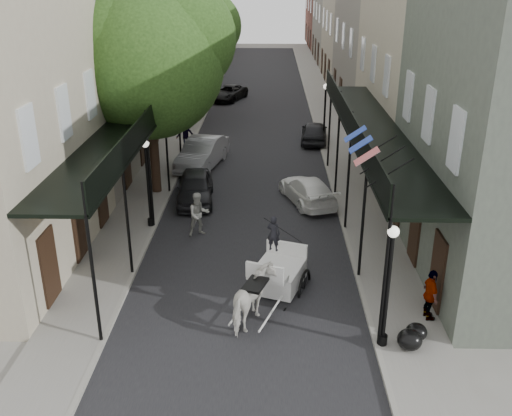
# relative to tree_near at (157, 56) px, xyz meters

# --- Properties ---
(ground) EXTENTS (140.00, 140.00, 0.00)m
(ground) POSITION_rel_tree_near_xyz_m (4.20, -10.18, -6.49)
(ground) COLOR gray
(ground) RESTS_ON ground
(road) EXTENTS (8.00, 90.00, 0.01)m
(road) POSITION_rel_tree_near_xyz_m (4.20, 9.82, -6.48)
(road) COLOR black
(road) RESTS_ON ground
(sidewalk_left) EXTENTS (2.20, 90.00, 0.12)m
(sidewalk_left) POSITION_rel_tree_near_xyz_m (-0.80, 9.82, -6.43)
(sidewalk_left) COLOR gray
(sidewalk_left) RESTS_ON ground
(sidewalk_right) EXTENTS (2.20, 90.00, 0.12)m
(sidewalk_right) POSITION_rel_tree_near_xyz_m (9.20, 9.82, -6.43)
(sidewalk_right) COLOR gray
(sidewalk_right) RESTS_ON ground
(building_row_left) EXTENTS (5.00, 80.00, 10.50)m
(building_row_left) POSITION_rel_tree_near_xyz_m (-4.40, 19.82, -1.24)
(building_row_left) COLOR #ABA189
(building_row_left) RESTS_ON ground
(building_row_right) EXTENTS (5.00, 80.00, 10.50)m
(building_row_right) POSITION_rel_tree_near_xyz_m (12.80, 19.82, -1.24)
(building_row_right) COLOR gray
(building_row_right) RESTS_ON ground
(gallery_left) EXTENTS (2.20, 18.05, 4.88)m
(gallery_left) POSITION_rel_tree_near_xyz_m (-0.59, -3.20, -2.44)
(gallery_left) COLOR black
(gallery_left) RESTS_ON sidewalk_left
(gallery_right) EXTENTS (2.20, 18.05, 4.88)m
(gallery_right) POSITION_rel_tree_near_xyz_m (8.99, -3.20, -2.44)
(gallery_right) COLOR black
(gallery_right) RESTS_ON sidewalk_right
(tree_near) EXTENTS (7.31, 6.80, 9.63)m
(tree_near) POSITION_rel_tree_near_xyz_m (0.00, 0.00, 0.00)
(tree_near) COLOR #382619
(tree_near) RESTS_ON sidewalk_left
(tree_far) EXTENTS (6.45, 6.00, 8.61)m
(tree_far) POSITION_rel_tree_near_xyz_m (-0.05, 14.00, -0.65)
(tree_far) COLOR #382619
(tree_far) RESTS_ON sidewalk_left
(lamppost_right_near) EXTENTS (0.32, 0.32, 3.71)m
(lamppost_right_near) POSITION_rel_tree_near_xyz_m (8.30, -12.18, -4.44)
(lamppost_right_near) COLOR black
(lamppost_right_near) RESTS_ON sidewalk_right
(lamppost_left) EXTENTS (0.32, 0.32, 3.71)m
(lamppost_left) POSITION_rel_tree_near_xyz_m (0.10, -4.18, -4.44)
(lamppost_left) COLOR black
(lamppost_left) RESTS_ON sidewalk_left
(lamppost_right_far) EXTENTS (0.32, 0.32, 3.71)m
(lamppost_right_far) POSITION_rel_tree_near_xyz_m (8.30, 7.82, -4.44)
(lamppost_right_far) COLOR black
(lamppost_right_far) RESTS_ON sidewalk_right
(horse) EXTENTS (1.56, 2.25, 1.73)m
(horse) POSITION_rel_tree_near_xyz_m (4.60, -11.06, -5.62)
(horse) COLOR silver
(horse) RESTS_ON ground
(carriage) EXTENTS (2.34, 2.89, 2.90)m
(carriage) POSITION_rel_tree_near_xyz_m (5.50, -8.51, -5.36)
(carriage) COLOR black
(carriage) RESTS_ON ground
(pedestrian_walking) EXTENTS (1.08, 0.98, 1.82)m
(pedestrian_walking) POSITION_rel_tree_near_xyz_m (2.20, -4.80, -5.58)
(pedestrian_walking) COLOR #A6A79D
(pedestrian_walking) RESTS_ON ground
(pedestrian_sidewalk_left) EXTENTS (1.22, 0.86, 1.72)m
(pedestrian_sidewalk_left) POSITION_rel_tree_near_xyz_m (-0.00, 7.13, -5.51)
(pedestrian_sidewalk_left) COLOR gray
(pedestrian_sidewalk_left) RESTS_ON sidewalk_left
(pedestrian_sidewalk_right) EXTENTS (0.49, 1.00, 1.65)m
(pedestrian_sidewalk_right) POSITION_rel_tree_near_xyz_m (9.93, -10.83, -5.54)
(pedestrian_sidewalk_right) COLOR gray
(pedestrian_sidewalk_right) RESTS_ON sidewalk_right
(car_left_near) EXTENTS (1.95, 4.14, 1.37)m
(car_left_near) POSITION_rel_tree_near_xyz_m (1.60, -1.18, -5.80)
(car_left_near) COLOR black
(car_left_near) RESTS_ON ground
(car_left_mid) EXTENTS (2.67, 5.05, 1.58)m
(car_left_mid) POSITION_rel_tree_near_xyz_m (1.36, 3.82, -5.70)
(car_left_mid) COLOR #99999E
(car_left_mid) RESTS_ON ground
(car_left_far) EXTENTS (3.35, 4.75, 1.20)m
(car_left_far) POSITION_rel_tree_near_xyz_m (1.60, 21.08, -5.89)
(car_left_far) COLOR black
(car_left_far) RESTS_ON ground
(car_right_near) EXTENTS (2.90, 4.50, 1.21)m
(car_right_near) POSITION_rel_tree_near_xyz_m (6.80, -1.18, -5.88)
(car_right_near) COLOR white
(car_right_near) RESTS_ON ground
(car_right_far) EXTENTS (1.88, 4.00, 1.32)m
(car_right_far) POSITION_rel_tree_near_xyz_m (7.80, 8.82, -5.83)
(car_right_far) COLOR black
(car_right_far) RESTS_ON ground
(trash_bags) EXTENTS (0.96, 1.11, 0.60)m
(trash_bags) POSITION_rel_tree_near_xyz_m (9.13, -12.20, -6.09)
(trash_bags) COLOR black
(trash_bags) RESTS_ON sidewalk_right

